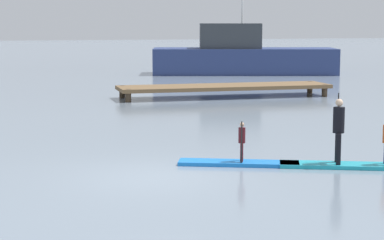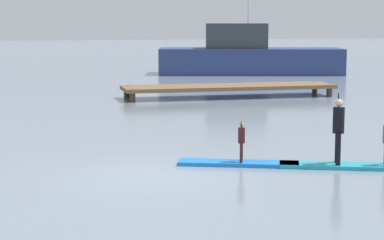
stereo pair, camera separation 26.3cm
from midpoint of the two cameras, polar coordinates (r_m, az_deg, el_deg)
name	(u,v)px [view 2 (the right image)]	position (r m, az deg, el deg)	size (l,w,h in m)	color
ground_plane	(153,177)	(17.34, -2.67, -4.62)	(240.00, 240.00, 0.00)	gray
paddleboard_near	(241,163)	(18.81, 4.35, -3.48)	(3.32, 1.73, 0.10)	blue
paddler_child_solo	(241,140)	(18.68, 4.38, -1.60)	(0.24, 0.36, 1.09)	#4C1419
paddleboard_far	(351,166)	(18.89, 12.97, -3.61)	(3.64, 1.89, 0.10)	#1E9EB2
paddler_adult	(338,127)	(18.69, 12.04, -0.53)	(0.38, 0.50, 1.82)	black
fishing_boat_white_large	(247,56)	(50.63, 4.61, 5.14)	(13.35, 6.82, 11.58)	navy
floating_dock	(229,87)	(35.21, 3.18, 2.65)	(10.52, 2.39, 0.60)	brown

